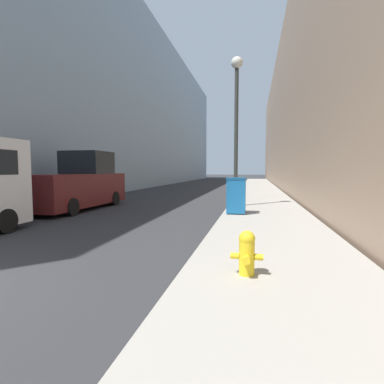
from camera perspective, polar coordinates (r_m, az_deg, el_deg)
name	(u,v)px	position (r m, az deg, el deg)	size (l,w,h in m)	color
sidewalk_right	(261,193)	(20.56, 12.93, -0.22)	(2.96, 60.00, 0.14)	#9E998E
building_left_glass	(102,108)	(32.94, -16.74, 15.03)	(12.00, 60.00, 15.79)	#849EB2
building_right_stone	(350,113)	(30.00, 27.86, 13.12)	(12.00, 60.00, 13.02)	#9E7F66
fire_hydrant	(247,252)	(4.40, 10.40, -11.15)	(0.46, 0.35, 0.64)	yellow
trash_bin	(236,195)	(10.31, 8.42, -0.60)	(0.64, 0.67, 1.23)	#19609E
lamppost	(236,115)	(12.58, 8.44, 14.31)	(0.46, 0.46, 5.99)	#2D332D
pickup_truck	(78,185)	(13.43, -20.90, 1.29)	(2.02, 5.37, 2.44)	#561919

